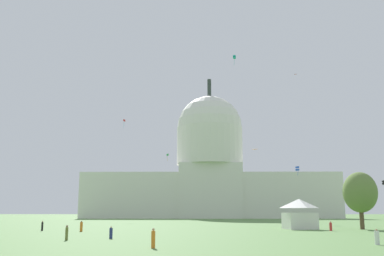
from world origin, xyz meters
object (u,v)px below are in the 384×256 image
Objects in this scene: person_olive_deep_crowd at (67,233)px; kite_green_mid at (168,155)px; person_orange_near_tent at (81,227)px; person_navy_back_center at (111,233)px; person_white_front_left at (377,238)px; person_orange_front_right at (153,239)px; capitol_building at (210,171)px; event_tent at (299,214)px; kite_blue_low at (297,169)px; kite_pink_high at (295,75)px; person_black_edge_west at (42,226)px; person_red_edge_east at (331,227)px; kite_orange_mid at (254,150)px; kite_turquoise_high at (234,57)px; kite_red_high at (124,121)px; tree_east_mid at (360,192)px.

kite_green_mid is at bearing 116.41° from person_olive_deep_crowd.
kite_green_mid is (7.63, 90.25, 23.08)m from person_orange_near_tent.
person_white_front_left is (28.65, -9.56, 0.04)m from person_navy_back_center.
person_orange_front_right reaches higher than person_navy_back_center.
event_tent is at bearing -83.37° from capitol_building.
kite_blue_low is at bearing 86.27° from person_olive_deep_crowd.
capitol_building is 58.28m from kite_pink_high.
person_black_edge_west is 0.93× the size of person_orange_front_right.
person_red_edge_east is 0.94× the size of person_orange_near_tent.
person_white_front_left is at bearing -69.17° from kite_orange_mid.
kite_blue_low is at bearing -75.17° from capitol_building.
kite_orange_mid is at bearing -135.16° from person_navy_back_center.
person_orange_front_right is 0.49× the size of kite_turquoise_high.
kite_green_mid is at bearing 58.23° from person_orange_front_right.
kite_green_mid is 0.73× the size of kite_turquoise_high.
person_navy_back_center is 119.63m from kite_red_high.
person_navy_back_center is 77.96m from kite_orange_mid.
capitol_building is 48.33× the size of kite_blue_low.
kite_turquoise_high is (7.78, -49.82, 36.33)m from capitol_building.
kite_turquoise_high is 54.74m from kite_blue_low.
capitol_building reaches higher than person_black_edge_west.
kite_pink_high reaches higher than person_orange_front_right.
person_navy_back_center is 39.19m from person_red_edge_east.
person_white_front_left is at bearing -34.89° from person_red_edge_east.
kite_pink_high is (64.12, 90.16, 54.67)m from person_black_edge_west.
capitol_building is at bearing -45.25° from kite_red_high.
event_tent is (13.57, -116.68, -18.23)m from capitol_building.
person_navy_back_center is 0.89× the size of kite_orange_mid.
person_navy_back_center is 0.64× the size of kite_blue_low.
tree_east_mid is 6.24× the size of person_black_edge_west.
capitol_building is at bearing 101.96° from tree_east_mid.
person_orange_near_tent is 1.25× the size of kite_pink_high.
capitol_building is at bearing -175.89° from kite_pink_high.
capitol_building is at bearing 22.95° from kite_blue_low.
kite_pink_high is at bearing -46.20° from capitol_building.
kite_green_mid is at bearing -126.91° from kite_pink_high.
person_navy_back_center is 20.21m from person_orange_near_tent.
person_olive_deep_crowd reaches higher than person_white_front_left.
person_orange_front_right is at bearing -15.69° from person_olive_deep_crowd.
kite_pink_high reaches higher than event_tent.
person_navy_back_center is at bearing 90.51° from kite_turquoise_high.
kite_green_mid is 59.60m from kite_blue_low.
event_tent is at bearing -50.58° from person_orange_near_tent.
tree_east_mid reaches higher than event_tent.
kite_pink_high is at bearing 143.50° from person_red_edge_east.
person_navy_back_center is at bearing -144.23° from event_tent.
person_orange_near_tent reaches higher than person_white_front_left.
kite_turquoise_high is at bearing -99.45° from person_black_edge_west.
tree_east_mid reaches higher than person_orange_front_right.
kite_blue_low is at bearing 128.11° from kite_turquoise_high.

